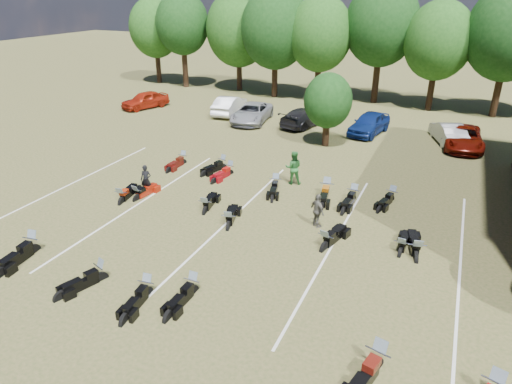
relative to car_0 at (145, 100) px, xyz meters
The scene contains 33 objects.
ground 27.47m from the car_0, 44.23° to the right, with size 160.00×160.00×0.00m, color brown.
car_0 is the anchor object (origin of this frame).
car_1 7.95m from the car_0, ahead, with size 1.64×4.70×1.55m, color silver.
car_2 10.61m from the car_0, ahead, with size 2.44×5.29×1.47m, color gray.
car_3 14.86m from the car_0, ahead, with size 1.97×4.84×1.40m, color black.
car_4 19.86m from the car_0, ahead, with size 1.88×4.68×1.59m, color navy.
car_5 25.29m from the car_0, ahead, with size 1.52×4.36×1.44m, color #AFAEAA.
car_6 26.29m from the car_0, ahead, with size 2.39×5.17×1.44m, color #5A0D05.
person_black 18.95m from the car_0, 53.38° to the right, with size 0.57×0.38×1.57m, color black.
person_green 20.93m from the car_0, 31.20° to the right, with size 0.92×0.72×1.89m, color #296E2E.
person_grey 25.53m from the car_0, 36.27° to the right, with size 0.94×0.39×1.61m, color #59564C.
motorcycle_0 24.40m from the car_0, 64.29° to the right, with size 0.78×2.45×1.36m, color black, non-canonical shape.
motorcycle_2 26.64m from the car_0, 57.15° to the right, with size 0.68×2.14×1.19m, color black, non-canonical shape.
motorcycle_3 28.18m from the car_0, 50.29° to the right, with size 0.67×2.09×1.16m, color black, non-canonical shape.
motorcycle_4 27.90m from the car_0, 53.50° to the right, with size 0.66×2.06×1.15m, color black, non-canonical shape.
motorcycle_5 33.46m from the car_0, 42.54° to the right, with size 0.79×2.48×1.38m, color black, non-canonical shape.
motorcycle_7 19.70m from the car_0, 54.86° to the right, with size 0.65×2.05×1.14m, color maroon, non-canonical shape.
motorcycle_8 19.94m from the car_0, 57.04° to the right, with size 0.70×2.18×1.22m, color black, non-canonical shape.
motorcycle_9 23.91m from the car_0, 44.78° to the right, with size 0.70×2.21×1.23m, color black, non-canonical shape.
motorcycle_10 22.06m from the car_0, 46.28° to the right, with size 0.68×2.13×1.19m, color black, non-canonical shape.
motorcycle_11 27.30m from the car_0, 38.15° to the right, with size 0.75×2.34×1.30m, color black, non-canonical shape.
motorcycle_12 29.76m from the car_0, 32.79° to the right, with size 0.75×2.35×1.31m, color black, non-canonical shape.
motorcycle_13 29.18m from the car_0, 33.23° to the right, with size 0.65×2.04×1.14m, color black, non-canonical shape.
motorcycle_14 15.13m from the car_0, 45.07° to the right, with size 0.66×2.08×1.16m, color #450C09, non-canonical shape.
motorcycle_15 17.95m from the car_0, 38.20° to the right, with size 0.66×2.06×1.15m, color maroon, non-canonical shape.
motorcycle_16 16.87m from the car_0, 38.13° to the right, with size 0.68×2.14×1.19m, color black, non-canonical shape.
motorcycle_17 23.15m from the car_0, 30.07° to the right, with size 0.77×2.42×1.35m, color black, non-canonical shape.
motorcycle_18 21.01m from the car_0, 34.57° to the right, with size 0.68×2.13×1.19m, color black, non-canonical shape.
motorcycle_19 25.72m from the car_0, 25.25° to the right, with size 0.66×2.06×1.15m, color black, non-canonical shape.
motorcycle_20 24.46m from the car_0, 28.62° to the right, with size 0.71×2.23×1.24m, color black, non-canonical shape.
tree_line 21.84m from the car_0, 27.79° to the left, with size 56.00×6.00×9.79m.
young_tree_midfield 18.21m from the car_0, 11.68° to the right, with size 3.20×3.20×4.70m.
parking_lines 23.23m from the car_0, 44.08° to the right, with size 20.10×14.00×0.01m.
Camera 1 is at (5.80, -13.79, 10.00)m, focal length 32.00 mm.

